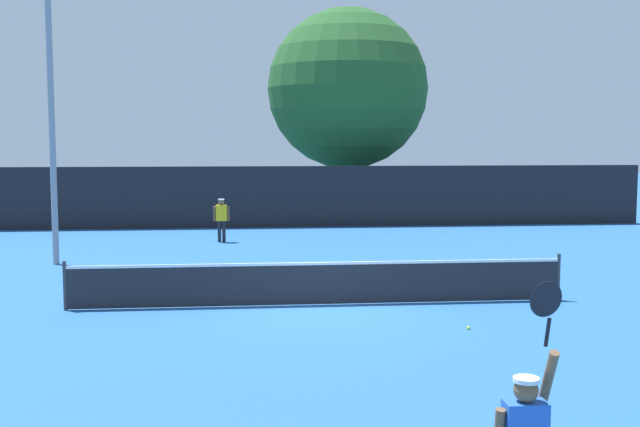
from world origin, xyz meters
name	(u,v)px	position (x,y,z in m)	size (l,w,h in m)	color
ground_plane	(319,305)	(0.00, 0.00, 0.00)	(120.00, 120.00, 0.00)	#235693
tennis_net	(319,282)	(0.00, 0.00, 0.51)	(11.07, 0.08, 1.07)	#232328
perimeter_fence	(284,197)	(0.00, 15.23, 1.27)	(30.58, 0.12, 2.53)	black
player_receiving	(221,216)	(-2.45, 10.79, 0.93)	(0.57, 0.23, 1.54)	yellow
tennis_ball	(469,328)	(2.67, -2.51, 0.03)	(0.07, 0.07, 0.07)	#CCE033
light_pole	(51,93)	(-7.15, 6.32, 4.98)	(1.18, 0.28, 8.82)	gray
large_tree	(348,89)	(3.27, 19.92, 6.00)	(7.55, 7.55, 9.78)	brown
parked_car_near	(208,194)	(-3.51, 23.63, 0.78)	(2.30, 4.36, 1.69)	red
parked_car_mid	(417,198)	(6.72, 20.20, 0.78)	(2.38, 4.40, 1.69)	#B7B7BC
parked_car_far	(461,195)	(9.52, 22.24, 0.78)	(1.92, 4.21, 1.69)	#B7B7BC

